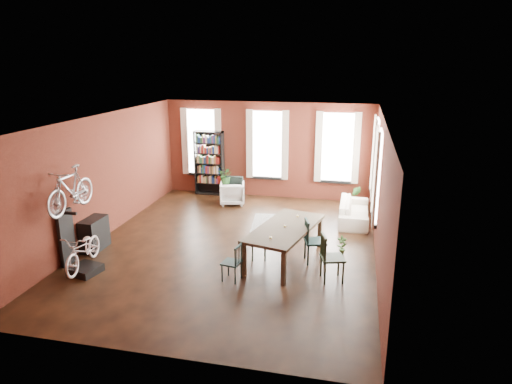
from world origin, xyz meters
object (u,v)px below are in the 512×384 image
(dining_chair_c, at_px, (332,258))
(bookshelf, at_px, (209,163))
(plant_stand, at_px, (227,193))
(white_armchair, at_px, (232,192))
(dining_table, at_px, (285,244))
(dining_chair_b, at_px, (259,243))
(dining_chair_a, at_px, (232,262))
(console_table, at_px, (94,234))
(bicycle_floor, at_px, (82,234))
(dining_chair_d, at_px, (315,241))
(cream_sofa, at_px, (354,207))
(bike_trainer, at_px, (85,270))

(dining_chair_c, distance_m, bookshelf, 7.22)
(bookshelf, height_order, plant_stand, bookshelf)
(dining_chair_c, bearing_deg, white_armchair, 19.75)
(dining_table, xyz_separation_m, dining_chair_b, (-0.61, -0.04, -0.02))
(dining_table, relative_size, plant_stand, 4.18)
(dining_chair_a, height_order, console_table, dining_chair_a)
(dining_chair_c, relative_size, bicycle_floor, 0.67)
(console_table, bearing_deg, plant_stand, 65.10)
(dining_chair_c, distance_m, white_armchair, 5.83)
(dining_chair_c, xyz_separation_m, white_armchair, (-3.50, 4.66, -0.12))
(dining_table, distance_m, bicycle_floor, 4.50)
(plant_stand, bearing_deg, dining_chair_d, -50.92)
(dining_chair_d, height_order, cream_sofa, dining_chair_d)
(console_table, relative_size, plant_stand, 1.37)
(dining_table, bearing_deg, bookshelf, 139.35)
(dining_chair_d, distance_m, cream_sofa, 3.15)
(bookshelf, distance_m, cream_sofa, 5.28)
(dining_chair_b, relative_size, plant_stand, 1.35)
(bike_trainer, bearing_deg, dining_chair_c, 9.34)
(cream_sofa, bearing_deg, dining_chair_a, 150.27)
(bicycle_floor, bearing_deg, console_table, 105.62)
(dining_table, relative_size, dining_chair_b, 3.10)
(dining_table, bearing_deg, dining_chair_b, -161.82)
(dining_chair_b, relative_size, bike_trainer, 1.36)
(dining_table, bearing_deg, dining_chair_d, 21.26)
(plant_stand, distance_m, bicycle_floor, 6.03)
(dining_chair_a, relative_size, white_armchair, 1.02)
(dining_chair_d, bearing_deg, dining_table, 80.15)
(bike_trainer, height_order, bicycle_floor, bicycle_floor)
(bike_trainer, bearing_deg, bicycle_floor, -43.94)
(dining_chair_c, distance_m, console_table, 5.85)
(console_table, height_order, bicycle_floor, bicycle_floor)
(cream_sofa, height_order, console_table, cream_sofa)
(console_table, bearing_deg, white_armchair, 61.42)
(console_table, bearing_deg, dining_chair_c, -3.63)
(dining_chair_d, height_order, console_table, dining_chair_d)
(dining_chair_d, xyz_separation_m, bicycle_floor, (-4.85, -1.74, 0.43))
(bicycle_floor, bearing_deg, dining_chair_c, 2.40)
(bike_trainer, bearing_deg, console_table, 112.24)
(cream_sofa, bearing_deg, dining_table, 153.74)
(bike_trainer, height_order, plant_stand, plant_stand)
(dining_chair_a, distance_m, white_armchair, 5.32)
(bike_trainer, bearing_deg, bookshelf, 83.19)
(bookshelf, bearing_deg, dining_chair_c, -50.73)
(dining_chair_d, xyz_separation_m, white_armchair, (-3.05, 3.82, -0.11))
(dining_chair_a, height_order, dining_chair_b, dining_chair_a)
(white_armchair, distance_m, plant_stand, 0.35)
(dining_chair_a, bearing_deg, dining_chair_b, 174.33)
(dining_chair_d, xyz_separation_m, plant_stand, (-3.29, 4.05, -0.22))
(dining_chair_a, xyz_separation_m, white_armchair, (-1.41, 5.13, -0.01))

